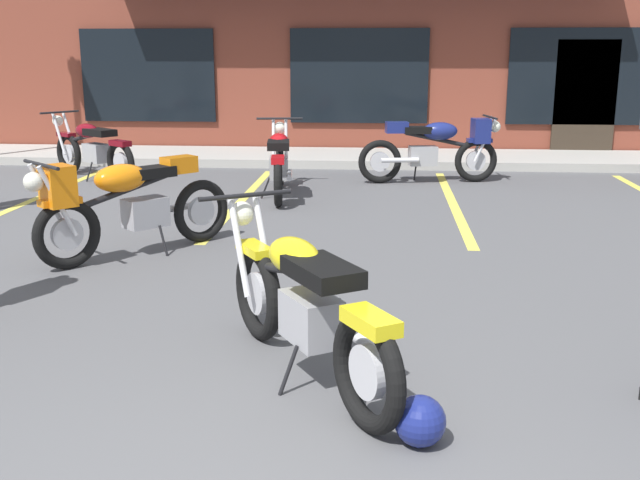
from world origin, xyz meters
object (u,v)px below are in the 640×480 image
motorcycle_foreground_classic (304,303)px  motorcycle_red_sportbike (436,147)px  motorcycle_orange_scrambler (126,202)px  helmet_on_pavement (420,421)px  motorcycle_black_cruiser (279,162)px  motorcycle_silver_naked (92,148)px

motorcycle_foreground_classic → motorcycle_red_sportbike: size_ratio=0.89×
motorcycle_orange_scrambler → helmet_on_pavement: size_ratio=6.59×
motorcycle_black_cruiser → motorcycle_orange_scrambler: 3.33m
motorcycle_foreground_classic → helmet_on_pavement: bearing=-49.5°
motorcycle_silver_naked → motorcycle_orange_scrambler: bearing=-65.2°
motorcycle_silver_naked → helmet_on_pavement: (4.61, -7.71, -0.33)m
motorcycle_silver_naked → helmet_on_pavement: size_ratio=6.87×
motorcycle_red_sportbike → motorcycle_black_cruiser: 2.50m
motorcycle_red_sportbike → motorcycle_orange_scrambler: (-3.18, -4.43, 0.00)m
motorcycle_foreground_classic → motorcycle_orange_scrambler: 3.22m
motorcycle_orange_scrambler → helmet_on_pavement: bearing=-52.2°
motorcycle_red_sportbike → motorcycle_black_cruiser: same height
motorcycle_foreground_classic → motorcycle_silver_naked: bearing=119.7°
motorcycle_foreground_classic → motorcycle_black_cruiser: (-0.93, 5.75, 0.00)m
motorcycle_foreground_classic → motorcycle_black_cruiser: same height
motorcycle_red_sportbike → helmet_on_pavement: motorcycle_red_sportbike is taller
motorcycle_foreground_classic → helmet_on_pavement: 1.06m
motorcycle_black_cruiser → motorcycle_silver_naked: bearing=158.5°
motorcycle_silver_naked → motorcycle_foreground_classic: bearing=-60.3°
motorcycle_red_sportbike → motorcycle_black_cruiser: (-2.16, -1.25, -0.07)m
motorcycle_black_cruiser → motorcycle_orange_scrambler: (-1.01, -3.18, 0.07)m
motorcycle_silver_naked → motorcycle_orange_scrambler: same height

